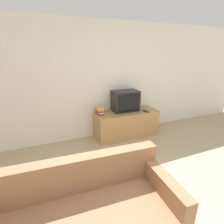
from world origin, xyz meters
TOP-DOWN VIEW (x-y plane):
  - wall_back at (0.00, 3.03)m, footprint 9.00×0.06m
  - tv_stand at (0.62, 2.71)m, footprint 1.50×0.55m
  - television at (0.63, 2.79)m, footprint 0.61×0.38m
  - couch at (-1.05, 0.62)m, footprint 2.24×1.00m
  - book_stack at (-0.02, 2.78)m, footprint 0.17×0.23m
  - remote_on_stand at (1.04, 2.54)m, footprint 0.08×0.17m

SIDE VIEW (x-z plane):
  - couch at x=-1.05m, z-range -0.14..0.70m
  - tv_stand at x=0.62m, z-range 0.00..0.61m
  - remote_on_stand at x=1.04m, z-range 0.61..0.64m
  - book_stack at x=-0.02m, z-range 0.62..0.78m
  - television at x=0.63m, z-range 0.61..1.10m
  - wall_back at x=0.00m, z-range 0.00..2.60m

